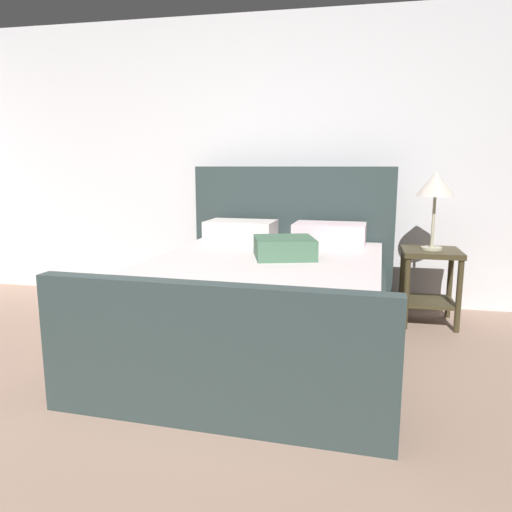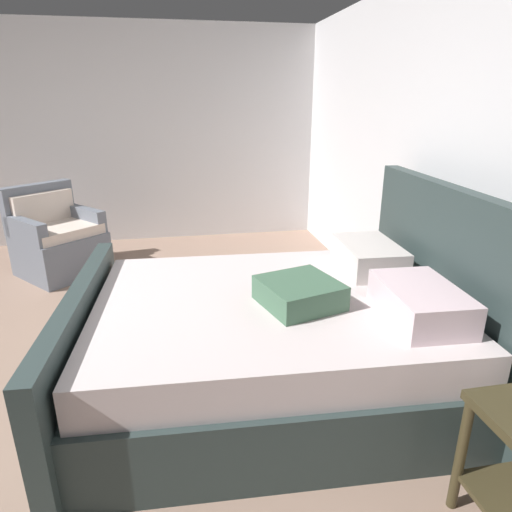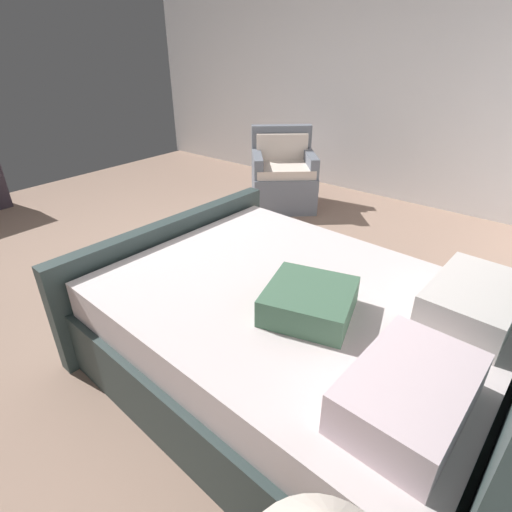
{
  "view_description": "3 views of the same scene",
  "coord_description": "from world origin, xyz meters",
  "views": [
    {
      "loc": [
        0.83,
        -1.37,
        1.25
      ],
      "look_at": [
        0.18,
        1.76,
        0.65
      ],
      "focal_mm": 34.03,
      "sensor_mm": 36.0,
      "label": 1
    },
    {
      "loc": [
        2.54,
        1.26,
        1.72
      ],
      "look_at": [
        -0.09,
        1.75,
        0.77
      ],
      "focal_mm": 31.1,
      "sensor_mm": 36.0,
      "label": 2
    },
    {
      "loc": [
        1.72,
        2.69,
        1.78
      ],
      "look_at": [
        0.26,
        1.51,
        0.76
      ],
      "focal_mm": 27.82,
      "sensor_mm": 36.0,
      "label": 3
    }
  ],
  "objects": [
    {
      "name": "ground_plane",
      "position": [
        0.0,
        0.0,
        -0.01
      ],
      "size": [
        6.3,
        6.08,
        0.02
      ],
      "primitive_type": "cube",
      "color": "gray"
    },
    {
      "name": "wall_side_left",
      "position": [
        -3.21,
        0.0,
        1.28
      ],
      "size": [
        0.12,
        6.2,
        2.56
      ],
      "primitive_type": "cube",
      "color": "silver",
      "rests_on": "ground"
    },
    {
      "name": "bed",
      "position": [
        0.23,
        1.83,
        0.35
      ],
      "size": [
        1.86,
        2.33,
        1.24
      ],
      "color": "#2E3C3B",
      "rests_on": "ground"
    },
    {
      "name": "armchair",
      "position": [
        -2.1,
        0.04,
        0.35
      ],
      "size": [
        1.02,
        1.02,
        0.9
      ],
      "color": "slate",
      "rests_on": "ground"
    }
  ]
}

